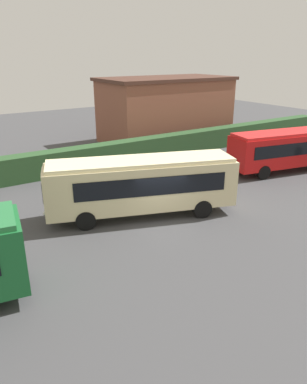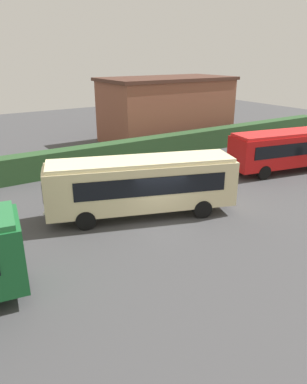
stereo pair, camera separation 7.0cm
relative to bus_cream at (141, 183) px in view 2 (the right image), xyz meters
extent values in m
plane|color=#424244|center=(0.27, -1.28, -1.82)|extent=(85.27, 85.27, 0.00)
cube|color=beige|center=(0.01, 0.00, -0.07)|extent=(10.19, 5.62, 2.41)
cube|color=#F8E8B2|center=(0.01, 0.00, 1.24)|extent=(9.85, 5.34, 0.20)
cube|color=black|center=(-0.12, -1.25, 0.22)|extent=(7.33, 2.65, 0.96)
cube|color=black|center=(0.70, 1.04, 0.22)|extent=(7.33, 2.65, 0.96)
cube|color=black|center=(-4.70, 1.68, 0.22)|extent=(0.70, 1.87, 1.01)
cube|color=silver|center=(-4.70, 1.68, 0.96)|extent=(0.48, 1.26, 0.28)
cylinder|color=black|center=(-3.27, 0.00, -1.32)|extent=(1.04, 0.60, 1.00)
cylinder|color=black|center=(-2.53, 2.08, -1.32)|extent=(1.04, 0.60, 1.00)
cylinder|color=black|center=(2.54, -2.08, -1.32)|extent=(1.04, 0.60, 1.00)
cylinder|color=black|center=(3.29, 0.00, -1.32)|extent=(1.04, 0.60, 1.00)
sphere|color=silver|center=(-4.94, 1.06, -0.92)|extent=(0.22, 0.22, 0.22)
sphere|color=silver|center=(-4.49, 2.31, -0.92)|extent=(0.22, 0.22, 0.22)
cube|color=red|center=(13.23, 0.94, -0.14)|extent=(9.27, 4.09, 2.26)
cube|color=red|center=(13.23, 0.94, 1.08)|extent=(8.97, 3.85, 0.20)
cube|color=black|center=(13.17, 2.16, 0.13)|extent=(6.88, 1.44, 0.90)
cube|color=black|center=(12.70, -0.16, 0.13)|extent=(6.88, 1.44, 0.90)
cylinder|color=black|center=(16.17, 1.43, -1.32)|extent=(1.04, 0.47, 1.00)
cylinder|color=black|center=(10.71, 2.54, -1.32)|extent=(1.04, 0.47, 1.00)
cylinder|color=black|center=(10.29, 0.45, -1.32)|extent=(1.04, 0.47, 1.00)
cube|color=#4C6B47|center=(16.52, 2.29, -1.41)|extent=(0.35, 0.35, 0.83)
cube|color=silver|center=(16.52, 2.29, -0.63)|extent=(0.47, 0.46, 0.73)
sphere|color=#8C6647|center=(16.52, 2.29, -0.15)|extent=(0.23, 0.23, 0.23)
cube|color=#2B4D29|center=(0.27, 9.31, -0.92)|extent=(54.64, 1.33, 1.81)
cube|color=brown|center=(11.78, 14.60, 1.11)|extent=(12.49, 6.51, 5.86)
cube|color=#4C2D23|center=(11.78, 14.60, 4.19)|extent=(12.99, 6.77, 0.30)
camera|label=1|loc=(-9.33, -15.44, 6.43)|focal=33.71mm
camera|label=2|loc=(-9.27, -15.48, 6.43)|focal=33.71mm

